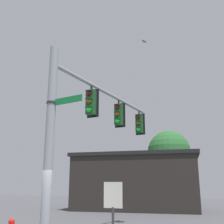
{
  "coord_description": "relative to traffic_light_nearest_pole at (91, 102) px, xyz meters",
  "views": [
    {
      "loc": [
        -5.66,
        7.47,
        2.04
      ],
      "look_at": [
        -0.39,
        -4.1,
        5.35
      ],
      "focal_mm": 45.03,
      "sensor_mm": 36.0,
      "label": 1
    }
  ],
  "objects": [
    {
      "name": "historical_marker",
      "position": [
        -1.8,
        1.75,
        -3.98
      ],
      "size": [
        0.6,
        0.08,
        2.13
      ],
      "color": "#333333",
      "rests_on": "ground"
    },
    {
      "name": "street_name_sign",
      "position": [
        -0.1,
        2.37,
        -0.64
      ],
      "size": [
        1.44,
        0.34,
        0.22
      ],
      "color": "#147238"
    },
    {
      "name": "traffic_light_nearest_pole",
      "position": [
        0.0,
        0.0,
        0.0
      ],
      "size": [
        0.54,
        0.49,
        1.31
      ],
      "color": "black"
    },
    {
      "name": "signal_pole",
      "position": [
        0.22,
        2.34,
        -1.97
      ],
      "size": [
        0.3,
        0.3,
        6.82
      ],
      "primitive_type": "cylinder",
      "color": "gray",
      "rests_on": "ground"
    },
    {
      "name": "traffic_light_mid_inner",
      "position": [
        -0.23,
        -2.4,
        0.0
      ],
      "size": [
        0.54,
        0.49,
        1.31
      ],
      "color": "black"
    },
    {
      "name": "bird_flying",
      "position": [
        -1.11,
        -4.11,
        4.6
      ],
      "size": [
        0.22,
        0.31,
        0.1
      ],
      "color": "#4C4742"
    },
    {
      "name": "tree_by_storefront",
      "position": [
        -0.03,
        -13.55,
        -0.7
      ],
      "size": [
        3.54,
        3.54,
        6.49
      ],
      "color": "#4C3823",
      "rests_on": "ground"
    },
    {
      "name": "storefront_building",
      "position": [
        2.99,
        -13.86,
        -3.04
      ],
      "size": [
        11.43,
        8.1,
        4.66
      ],
      "color": "#282321",
      "rests_on": "ground"
    },
    {
      "name": "traffic_light_mid_outer",
      "position": [
        -0.46,
        -4.8,
        0.0
      ],
      "size": [
        0.54,
        0.49,
        1.31
      ],
      "color": "black"
    },
    {
      "name": "mast_arm",
      "position": [
        -0.14,
        -1.47,
        0.77
      ],
      "size": [
        0.87,
        7.64,
        0.15
      ],
      "primitive_type": "cylinder",
      "rotation": [
        0.0,
        1.57,
        4.62
      ],
      "color": "gray"
    }
  ]
}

